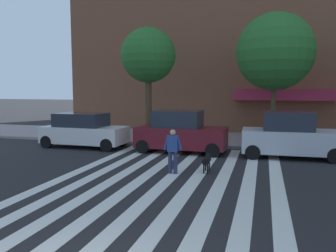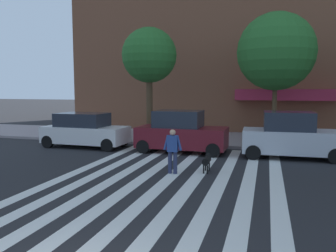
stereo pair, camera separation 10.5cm
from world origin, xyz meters
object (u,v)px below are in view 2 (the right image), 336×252
at_px(street_tree_middle, 276,52).
at_px(parked_car_near_curb, 85,130).
at_px(street_tree_nearest, 149,56).
at_px(parked_car_behind_first, 181,133).
at_px(dog_on_leash, 207,160).
at_px(pedestrian_dog_walker, 173,149).
at_px(parked_car_third_in_line, 291,136).

bearing_deg(street_tree_middle, parked_car_near_curb, -160.72).
height_order(street_tree_nearest, street_tree_middle, street_tree_middle).
relative_size(parked_car_behind_first, dog_on_leash, 4.07).
xyz_separation_m(parked_car_behind_first, pedestrian_dog_walker, (0.76, -4.31, -0.04)).
xyz_separation_m(pedestrian_dog_walker, dog_on_leash, (1.17, 0.59, -0.48)).
height_order(parked_car_third_in_line, street_tree_nearest, street_tree_nearest).
bearing_deg(pedestrian_dog_walker, parked_car_near_curb, 144.69).
bearing_deg(dog_on_leash, street_tree_nearest, 125.20).
distance_m(pedestrian_dog_walker, dog_on_leash, 1.40).
bearing_deg(parked_car_third_in_line, parked_car_behind_first, 179.97).
distance_m(street_tree_middle, pedestrian_dog_walker, 9.52).
bearing_deg(parked_car_behind_first, pedestrian_dog_walker, -79.99).
distance_m(parked_car_third_in_line, dog_on_leash, 4.93).
relative_size(parked_car_behind_first, pedestrian_dog_walker, 2.69).
bearing_deg(parked_car_behind_first, parked_car_third_in_line, -0.03).
distance_m(street_tree_middle, dog_on_leash, 8.89).
distance_m(parked_car_third_in_line, street_tree_middle, 5.41).
relative_size(street_tree_middle, pedestrian_dog_walker, 4.31).
distance_m(parked_car_third_in_line, street_tree_nearest, 9.08).
bearing_deg(street_tree_nearest, parked_car_near_curb, -136.13).
xyz_separation_m(parked_car_third_in_line, dog_on_leash, (-3.19, -3.72, -0.53)).
relative_size(parked_car_near_curb, street_tree_nearest, 0.70).
height_order(street_tree_nearest, pedestrian_dog_walker, street_tree_nearest).
distance_m(parked_car_third_in_line, pedestrian_dog_walker, 6.13).
xyz_separation_m(street_tree_nearest, dog_on_leash, (4.50, -6.38, -4.56)).
bearing_deg(parked_car_third_in_line, dog_on_leash, -130.58).
distance_m(street_tree_nearest, dog_on_leash, 9.04).
relative_size(parked_car_third_in_line, street_tree_nearest, 0.67).
bearing_deg(street_tree_nearest, pedestrian_dog_walker, -64.46).
xyz_separation_m(parked_car_behind_first, street_tree_nearest, (-2.57, 2.66, 4.03)).
bearing_deg(street_tree_middle, parked_car_third_in_line, -78.54).
bearing_deg(street_tree_nearest, parked_car_behind_first, -45.94).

